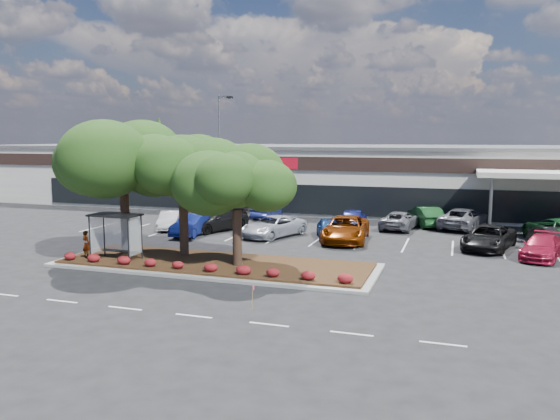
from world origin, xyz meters
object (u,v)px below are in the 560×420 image
(light_pole, at_px, (221,167))
(car_1, at_px, (216,220))
(car_0, at_px, (170,220))
(survey_stake, at_px, (253,294))

(light_pole, xyz_separation_m, car_1, (1.07, -3.43, -3.87))
(light_pole, xyz_separation_m, car_0, (-2.62, -3.95, -3.99))
(survey_stake, bearing_deg, car_1, 119.20)
(survey_stake, height_order, car_0, car_0)
(survey_stake, distance_m, car_0, 21.33)
(car_0, bearing_deg, light_pole, 36.36)
(light_pole, distance_m, car_1, 5.28)
(car_0, height_order, car_1, car_1)
(light_pole, relative_size, car_1, 1.88)
(survey_stake, relative_size, car_1, 0.18)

